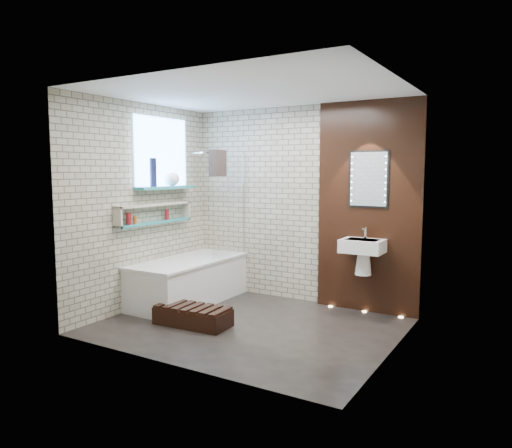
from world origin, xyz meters
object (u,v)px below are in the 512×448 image
Objects in this scene: walnut_step at (193,317)px; bath_screen at (229,206)px; led_mirror at (369,179)px; bathtub at (189,281)px; washbasin at (363,251)px.

bath_screen is at bearing 104.10° from walnut_step.
led_mirror reaches higher than bath_screen.
walnut_step is (0.65, -0.75, -0.19)m from bathtub.
bath_screen is 1.89m from led_mirror.
walnut_step is at bearing -137.90° from washbasin.
washbasin is at bearing -90.00° from led_mirror.
led_mirror is at bearing 19.78° from bathtub.
bathtub is 2.49× the size of led_mirror.
washbasin is 0.88m from led_mirror.
bathtub is 1.24× the size of bath_screen.
washbasin reaches higher than bathtub.
bathtub is 2.00× the size of walnut_step.
led_mirror is (0.00, 0.16, 0.86)m from washbasin.
led_mirror is 0.81× the size of walnut_step.
bathtub is at bearing -163.99° from washbasin.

